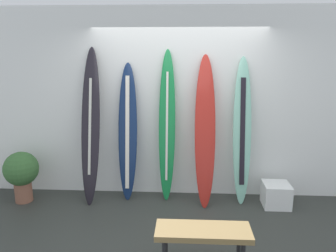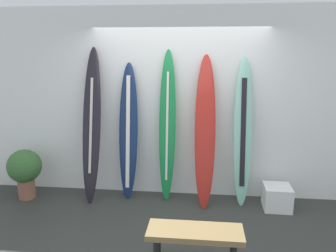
{
  "view_description": "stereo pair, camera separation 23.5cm",
  "coord_description": "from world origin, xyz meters",
  "px_view_note": "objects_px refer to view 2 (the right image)",
  "views": [
    {
      "loc": [
        0.1,
        -3.58,
        2.2
      ],
      "look_at": [
        -0.14,
        0.95,
        1.13
      ],
      "focal_mm": 35.08,
      "sensor_mm": 36.0,
      "label": 1
    },
    {
      "loc": [
        0.34,
        -3.56,
        2.2
      ],
      "look_at": [
        -0.14,
        0.95,
        1.13
      ],
      "focal_mm": 35.08,
      "sensor_mm": 36.0,
      "label": 2
    }
  ],
  "objects_px": {
    "surfboard_emerald": "(167,128)",
    "bench": "(195,235)",
    "display_block_left": "(277,197)",
    "surfboard_crimson": "(205,132)",
    "surfboard_charcoal": "(92,126)",
    "surfboard_navy": "(128,133)",
    "potted_plant": "(25,169)",
    "surfboard_seafoam": "(243,133)"
  },
  "relations": [
    {
      "from": "surfboard_crimson",
      "to": "bench",
      "type": "xyz_separation_m",
      "value": [
        -0.09,
        -1.53,
        -0.68
      ]
    },
    {
      "from": "surfboard_charcoal",
      "to": "surfboard_navy",
      "type": "distance_m",
      "value": 0.54
    },
    {
      "from": "surfboard_emerald",
      "to": "surfboard_seafoam",
      "type": "xyz_separation_m",
      "value": [
        1.07,
        -0.04,
        -0.03
      ]
    },
    {
      "from": "surfboard_charcoal",
      "to": "surfboard_navy",
      "type": "height_order",
      "value": "surfboard_charcoal"
    },
    {
      "from": "surfboard_charcoal",
      "to": "potted_plant",
      "type": "height_order",
      "value": "surfboard_charcoal"
    },
    {
      "from": "surfboard_navy",
      "to": "surfboard_charcoal",
      "type": "bearing_deg",
      "value": -168.08
    },
    {
      "from": "surfboard_crimson",
      "to": "bench",
      "type": "height_order",
      "value": "surfboard_crimson"
    },
    {
      "from": "surfboard_crimson",
      "to": "display_block_left",
      "type": "height_order",
      "value": "surfboard_crimson"
    },
    {
      "from": "surfboard_emerald",
      "to": "surfboard_crimson",
      "type": "bearing_deg",
      "value": -11.77
    },
    {
      "from": "surfboard_navy",
      "to": "bench",
      "type": "bearing_deg",
      "value": -57.66
    },
    {
      "from": "surfboard_seafoam",
      "to": "surfboard_crimson",
      "type": "bearing_deg",
      "value": -172.09
    },
    {
      "from": "surfboard_seafoam",
      "to": "potted_plant",
      "type": "xyz_separation_m",
      "value": [
        -3.18,
        -0.21,
        -0.59
      ]
    },
    {
      "from": "surfboard_crimson",
      "to": "bench",
      "type": "relative_size",
      "value": 2.23
    },
    {
      "from": "surfboard_navy",
      "to": "bench",
      "type": "relative_size",
      "value": 2.1
    },
    {
      "from": "surfboard_charcoal",
      "to": "bench",
      "type": "bearing_deg",
      "value": -44.54
    },
    {
      "from": "surfboard_charcoal",
      "to": "surfboard_navy",
      "type": "xyz_separation_m",
      "value": [
        0.51,
        0.11,
        -0.11
      ]
    },
    {
      "from": "surfboard_navy",
      "to": "surfboard_seafoam",
      "type": "bearing_deg",
      "value": -0.9
    },
    {
      "from": "surfboard_emerald",
      "to": "bench",
      "type": "relative_size",
      "value": 2.3
    },
    {
      "from": "surfboard_crimson",
      "to": "surfboard_seafoam",
      "type": "xyz_separation_m",
      "value": [
        0.53,
        0.07,
        -0.01
      ]
    },
    {
      "from": "surfboard_crimson",
      "to": "surfboard_seafoam",
      "type": "height_order",
      "value": "surfboard_crimson"
    },
    {
      "from": "surfboard_seafoam",
      "to": "display_block_left",
      "type": "xyz_separation_m",
      "value": [
        0.5,
        -0.16,
        -0.89
      ]
    },
    {
      "from": "surfboard_charcoal",
      "to": "potted_plant",
      "type": "bearing_deg",
      "value": -173.03
    },
    {
      "from": "surfboard_charcoal",
      "to": "surfboard_seafoam",
      "type": "distance_m",
      "value": 2.17
    },
    {
      "from": "surfboard_seafoam",
      "to": "potted_plant",
      "type": "height_order",
      "value": "surfboard_seafoam"
    },
    {
      "from": "surfboard_navy",
      "to": "surfboard_emerald",
      "type": "distance_m",
      "value": 0.58
    },
    {
      "from": "surfboard_charcoal",
      "to": "surfboard_seafoam",
      "type": "relative_size",
      "value": 1.06
    },
    {
      "from": "surfboard_charcoal",
      "to": "surfboard_emerald",
      "type": "height_order",
      "value": "surfboard_charcoal"
    },
    {
      "from": "surfboard_charcoal",
      "to": "surfboard_seafoam",
      "type": "bearing_deg",
      "value": 2.19
    },
    {
      "from": "display_block_left",
      "to": "bench",
      "type": "bearing_deg",
      "value": -127.73
    },
    {
      "from": "surfboard_charcoal",
      "to": "potted_plant",
      "type": "relative_size",
      "value": 2.97
    },
    {
      "from": "surfboard_crimson",
      "to": "surfboard_seafoam",
      "type": "distance_m",
      "value": 0.54
    },
    {
      "from": "display_block_left",
      "to": "surfboard_seafoam",
      "type": "bearing_deg",
      "value": 162.45
    },
    {
      "from": "surfboard_emerald",
      "to": "surfboard_seafoam",
      "type": "bearing_deg",
      "value": -2.12
    },
    {
      "from": "surfboard_emerald",
      "to": "surfboard_crimson",
      "type": "xyz_separation_m",
      "value": [
        0.54,
        -0.11,
        -0.02
      ]
    },
    {
      "from": "bench",
      "to": "surfboard_seafoam",
      "type": "bearing_deg",
      "value": 68.92
    },
    {
      "from": "surfboard_navy",
      "to": "potted_plant",
      "type": "distance_m",
      "value": 1.64
    },
    {
      "from": "surfboard_charcoal",
      "to": "surfboard_seafoam",
      "type": "height_order",
      "value": "surfboard_charcoal"
    },
    {
      "from": "bench",
      "to": "surfboard_charcoal",
      "type": "bearing_deg",
      "value": 135.46
    },
    {
      "from": "surfboard_seafoam",
      "to": "surfboard_navy",
      "type": "bearing_deg",
      "value": 179.1
    },
    {
      "from": "surfboard_charcoal",
      "to": "surfboard_navy",
      "type": "relative_size",
      "value": 1.11
    },
    {
      "from": "surfboard_emerald",
      "to": "bench",
      "type": "height_order",
      "value": "surfboard_emerald"
    },
    {
      "from": "surfboard_navy",
      "to": "potted_plant",
      "type": "height_order",
      "value": "surfboard_navy"
    }
  ]
}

